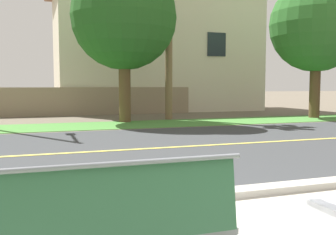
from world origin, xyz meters
TOP-DOWN VIEW (x-y plane):
  - ground_plane at (0.00, 8.00)m, footprint 140.00×140.00m
  - curb_edge at (0.00, 2.35)m, footprint 44.00×0.30m
  - street_asphalt at (0.00, 6.50)m, footprint 52.00×8.00m
  - road_centre_line at (0.00, 6.50)m, footprint 48.00×0.14m
  - far_verge_grass at (0.00, 12.09)m, footprint 48.00×2.80m
  - bench_left at (-1.34, 0.45)m, footprint 1.73×0.48m
  - shade_tree_left at (1.67, 13.09)m, footprint 4.22×4.22m
  - shade_tree_centre at (10.40, 12.31)m, footprint 4.23×4.23m
  - garden_wall at (-0.54, 17.40)m, footprint 13.00×0.36m
  - house_across_street at (5.07, 20.60)m, footprint 12.58×6.91m

SIDE VIEW (x-z plane):
  - ground_plane at x=0.00m, z-range 0.00..0.00m
  - street_asphalt at x=0.00m, z-range 0.00..0.01m
  - far_verge_grass at x=0.00m, z-range 0.00..0.02m
  - road_centre_line at x=0.00m, z-range 0.01..0.01m
  - curb_edge at x=0.00m, z-range 0.00..0.11m
  - bench_left at x=-1.34m, z-range -0.05..0.95m
  - garden_wall at x=-0.54m, z-range 0.00..1.40m
  - house_across_street at x=5.07m, z-range 0.05..7.48m
  - shade_tree_left at x=1.67m, z-range 1.04..8.01m
  - shade_tree_centre at x=10.40m, z-range 1.04..8.02m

